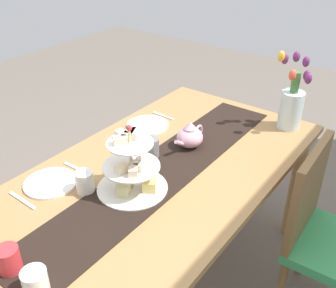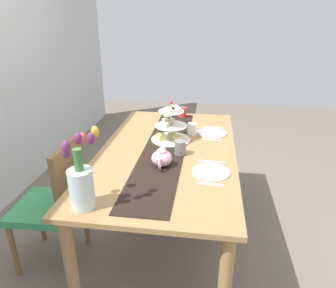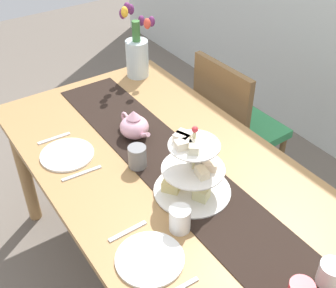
# 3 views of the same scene
# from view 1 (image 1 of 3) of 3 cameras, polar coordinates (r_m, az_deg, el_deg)

# --- Properties ---
(ground_plane) EXTENTS (8.00, 8.00, 0.00)m
(ground_plane) POSITION_cam_1_polar(r_m,az_deg,el_deg) (2.31, -1.14, -19.39)
(ground_plane) COLOR #6B6056
(dining_table) EXTENTS (1.74, 0.95, 0.76)m
(dining_table) POSITION_cam_1_polar(r_m,az_deg,el_deg) (1.86, -1.35, -6.28)
(dining_table) COLOR #A37747
(dining_table) RESTS_ON ground_plane
(chair_left) EXTENTS (0.43, 0.43, 0.91)m
(chair_left) POSITION_cam_1_polar(r_m,az_deg,el_deg) (1.99, 21.91, -11.82)
(chair_left) COLOR brown
(chair_left) RESTS_ON ground_plane
(table_runner) EXTENTS (1.61, 0.29, 0.00)m
(table_runner) POSITION_cam_1_polar(r_m,az_deg,el_deg) (1.79, -0.83, -3.93)
(table_runner) COLOR black
(table_runner) RESTS_ON dining_table
(tiered_cake_stand) EXTENTS (0.30, 0.30, 0.30)m
(tiered_cake_stand) POSITION_cam_1_polar(r_m,az_deg,el_deg) (1.63, -5.25, -3.63)
(tiered_cake_stand) COLOR beige
(tiered_cake_stand) RESTS_ON table_runner
(teapot) EXTENTS (0.24, 0.13, 0.14)m
(teapot) POSITION_cam_1_polar(r_m,az_deg,el_deg) (1.94, 3.20, 1.12)
(teapot) COLOR #E5A8BC
(teapot) RESTS_ON table_runner
(tulip_vase) EXTENTS (0.20, 0.19, 0.42)m
(tulip_vase) POSITION_cam_1_polar(r_m,az_deg,el_deg) (2.19, 17.47, 5.70)
(tulip_vase) COLOR silver
(tulip_vase) RESTS_ON dining_table
(cream_jug) EXTENTS (0.08, 0.08, 0.08)m
(cream_jug) POSITION_cam_1_polar(r_m,az_deg,el_deg) (1.34, -18.67, -18.38)
(cream_jug) COLOR white
(cream_jug) RESTS_ON dining_table
(dinner_plate_left) EXTENTS (0.23, 0.23, 0.01)m
(dinner_plate_left) POSITION_cam_1_polar(r_m,az_deg,el_deg) (2.16, -3.00, 2.76)
(dinner_plate_left) COLOR white
(dinner_plate_left) RESTS_ON dining_table
(fork_left) EXTENTS (0.02, 0.15, 0.01)m
(fork_left) POSITION_cam_1_polar(r_m,az_deg,el_deg) (2.27, -0.68, 4.11)
(fork_left) COLOR silver
(fork_left) RESTS_ON dining_table
(knife_left) EXTENTS (0.02, 0.17, 0.01)m
(knife_left) POSITION_cam_1_polar(r_m,az_deg,el_deg) (2.07, -5.53, 1.19)
(knife_left) COLOR silver
(knife_left) RESTS_ON dining_table
(dinner_plate_right) EXTENTS (0.23, 0.23, 0.01)m
(dinner_plate_right) POSITION_cam_1_polar(r_m,az_deg,el_deg) (1.78, -16.64, -5.42)
(dinner_plate_right) COLOR white
(dinner_plate_right) RESTS_ON dining_table
(fork_right) EXTENTS (0.02, 0.15, 0.01)m
(fork_right) POSITION_cam_1_polar(r_m,az_deg,el_deg) (1.85, -13.18, -3.41)
(fork_right) COLOR silver
(fork_right) RESTS_ON dining_table
(knife_right) EXTENTS (0.02, 0.17, 0.01)m
(knife_right) POSITION_cam_1_polar(r_m,az_deg,el_deg) (1.72, -20.37, -7.65)
(knife_right) COLOR silver
(knife_right) RESTS_ON dining_table
(mug_grey) EXTENTS (0.08, 0.08, 0.09)m
(mug_grey) POSITION_cam_1_polar(r_m,az_deg,el_deg) (1.87, -2.46, -0.50)
(mug_grey) COLOR slate
(mug_grey) RESTS_ON table_runner
(mug_white_text) EXTENTS (0.08, 0.08, 0.09)m
(mug_white_text) POSITION_cam_1_polar(r_m,az_deg,el_deg) (1.68, -11.97, -5.39)
(mug_white_text) COLOR white
(mug_white_text) RESTS_ON dining_table
(mug_orange) EXTENTS (0.08, 0.08, 0.09)m
(mug_orange) POSITION_cam_1_polar(r_m,az_deg,el_deg) (1.42, -22.06, -15.29)
(mug_orange) COLOR red
(mug_orange) RESTS_ON dining_table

